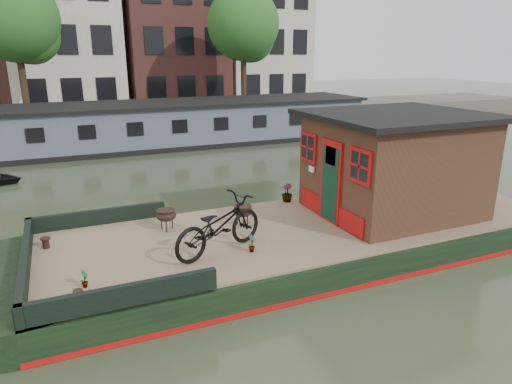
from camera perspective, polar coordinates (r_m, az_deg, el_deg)
name	(u,v)px	position (r m, az deg, el deg)	size (l,w,h in m)	color
ground	(312,250)	(10.79, 7.03, -7.17)	(120.00, 120.00, 0.00)	#2E3A25
houseboat_hull	(260,248)	(10.12, 0.51, -7.05)	(14.01, 4.02, 0.60)	black
houseboat_deck	(313,225)	(10.55, 7.15, -4.07)	(11.80, 3.80, 0.05)	#7D654D
bow_bulwark	(76,254)	(9.16, -21.54, -7.20)	(3.00, 4.00, 0.35)	black
cabin	(394,163)	(11.43, 16.90, 3.53)	(4.00, 3.50, 2.42)	black
bicycle	(219,225)	(8.86, -4.68, -4.19)	(0.73, 2.10, 1.10)	black
potted_plant_a	(252,243)	(8.95, -0.54, -6.37)	(0.20, 0.14, 0.39)	#9A482C
potted_plant_d	(287,193)	(11.96, 3.91, -0.07)	(0.27, 0.27, 0.49)	brown
potted_plant_e	(84,278)	(8.19, -20.67, -10.07)	(0.18, 0.12, 0.33)	maroon
brazier_front	(243,215)	(10.29, -1.67, -2.94)	(0.44, 0.44, 0.47)	black
brazier_rear	(166,220)	(10.22, -11.13, -3.43)	(0.43, 0.43, 0.47)	black
bollard_port	(46,243)	(10.08, -24.79, -5.79)	(0.20, 0.20, 0.22)	black
bollard_stbd	(78,295)	(7.88, -21.32, -11.91)	(0.15, 0.15, 0.18)	black
far_houseboat	(170,125)	(23.26, -10.72, 8.21)	(20.40, 4.40, 2.11)	#4A5063
quay	(146,119)	(29.65, -13.58, 8.85)	(60.00, 6.00, 0.90)	#47443F
townhouse_row	(123,2)	(36.49, -16.34, 21.84)	(27.25, 8.00, 16.50)	brown
tree_left	(18,22)	(27.58, -27.60, 18.27)	(4.40, 4.40, 7.40)	#332316
tree_right	(245,28)	(29.76, -1.38, 19.84)	(4.40, 4.40, 7.40)	#332316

